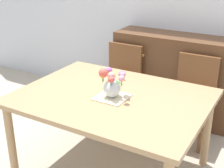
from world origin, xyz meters
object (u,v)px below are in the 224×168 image
(dining_table, at_px, (112,104))
(chair_right, at_px, (193,93))
(flower_vase, at_px, (112,83))
(dresser, at_px, (173,76))
(chair_left, at_px, (120,78))

(dining_table, distance_m, chair_right, 1.04)
(dining_table, relative_size, flower_vase, 6.58)
(dining_table, relative_size, dresser, 1.11)
(flower_vase, bearing_deg, dining_table, 113.79)
(dining_table, distance_m, dresser, 1.34)
(chair_left, height_order, dresser, dresser)
(chair_left, xyz_separation_m, flower_vase, (0.44, -0.97, 0.37))
(dining_table, height_order, dresser, dresser)
(chair_left, xyz_separation_m, chair_right, (0.86, 0.00, 0.00))
(dining_table, height_order, flower_vase, flower_vase)
(chair_right, bearing_deg, flower_vase, 66.85)
(dining_table, bearing_deg, flower_vase, -66.21)
(chair_right, bearing_deg, dining_table, 65.36)
(dresser, relative_size, flower_vase, 5.92)
(flower_vase, bearing_deg, chair_right, 66.85)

